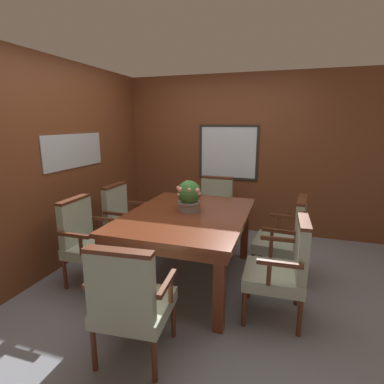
% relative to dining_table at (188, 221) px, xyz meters
% --- Properties ---
extents(ground_plane, '(14.00, 14.00, 0.00)m').
position_rel_dining_table_xyz_m(ground_plane, '(0.02, -0.05, -0.68)').
color(ground_plane, gray).
extents(wall_back, '(7.20, 0.08, 2.45)m').
position_rel_dining_table_xyz_m(wall_back, '(0.02, 1.82, 0.54)').
color(wall_back, brown).
rests_on(wall_back, ground_plane).
extents(wall_left, '(0.08, 7.20, 2.45)m').
position_rel_dining_table_xyz_m(wall_left, '(-1.59, -0.05, 0.55)').
color(wall_left, brown).
rests_on(wall_left, ground_plane).
extents(dining_table, '(1.26, 1.69, 0.77)m').
position_rel_dining_table_xyz_m(dining_table, '(0.00, 0.00, 0.00)').
color(dining_table, maroon).
rests_on(dining_table, ground_plane).
extents(chair_left_far, '(0.53, 0.57, 0.94)m').
position_rel_dining_table_xyz_m(chair_left_far, '(-1.00, 0.39, -0.18)').
color(chair_left_far, '#562B19').
rests_on(chair_left_far, ground_plane).
extents(chair_left_near, '(0.52, 0.57, 0.94)m').
position_rel_dining_table_xyz_m(chair_left_near, '(-1.02, -0.37, -0.18)').
color(chair_left_near, '#562B19').
rests_on(chair_left_near, ground_plane).
extents(chair_right_near, '(0.53, 0.58, 0.94)m').
position_rel_dining_table_xyz_m(chair_right_near, '(1.01, -0.38, -0.18)').
color(chair_right_near, '#562B19').
rests_on(chair_right_near, ground_plane).
extents(chair_right_far, '(0.56, 0.60, 0.94)m').
position_rel_dining_table_xyz_m(chair_right_far, '(1.02, 0.37, -0.18)').
color(chair_right_far, '#562B19').
rests_on(chair_right_far, ground_plane).
extents(chair_head_near, '(0.59, 0.56, 0.94)m').
position_rel_dining_table_xyz_m(chair_head_near, '(-0.01, -1.25, -0.18)').
color(chair_head_near, '#562B19').
rests_on(chair_head_near, ground_plane).
extents(chair_head_far, '(0.57, 0.53, 0.94)m').
position_rel_dining_table_xyz_m(chair_head_far, '(-0.00, 1.23, -0.18)').
color(chair_head_far, '#562B19').
rests_on(chair_head_far, ground_plane).
extents(potted_plant, '(0.27, 0.26, 0.34)m').
position_rel_dining_table_xyz_m(potted_plant, '(-0.01, 0.08, 0.26)').
color(potted_plant, gray).
rests_on(potted_plant, dining_table).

